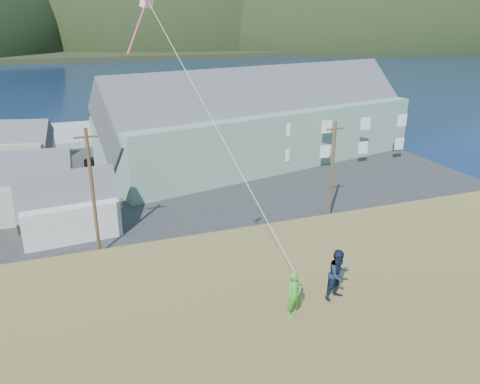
% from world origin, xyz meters
% --- Properties ---
extents(ground, '(900.00, 900.00, 0.00)m').
position_xyz_m(ground, '(0.00, 0.00, 0.00)').
color(ground, '#0A1638').
rests_on(ground, ground).
extents(grass_strip, '(110.00, 8.00, 0.10)m').
position_xyz_m(grass_strip, '(0.00, -2.00, 0.05)').
color(grass_strip, '#4C3D19').
rests_on(grass_strip, ground).
extents(waterfront_lot, '(72.00, 36.00, 0.12)m').
position_xyz_m(waterfront_lot, '(0.00, 17.00, 0.06)').
color(waterfront_lot, '#28282B').
rests_on(waterfront_lot, ground).
extents(wharf, '(26.00, 14.00, 0.90)m').
position_xyz_m(wharf, '(-6.00, 40.00, 0.45)').
color(wharf, gray).
rests_on(wharf, ground).
extents(far_shore, '(900.00, 320.00, 2.00)m').
position_xyz_m(far_shore, '(0.00, 330.00, 1.00)').
color(far_shore, black).
rests_on(far_shore, ground).
extents(far_hills, '(760.00, 265.00, 143.00)m').
position_xyz_m(far_hills, '(35.59, 279.38, 2.00)').
color(far_hills, black).
rests_on(far_hills, ground).
extents(lodge, '(39.13, 18.91, 13.27)m').
position_xyz_m(lodge, '(17.44, 19.28, 5.09)').
color(lodge, slate).
rests_on(lodge, waterfront_lot).
extents(shed_palegreen_near, '(9.54, 6.35, 6.68)m').
position_xyz_m(shed_palegreen_near, '(-8.80, 11.39, 2.52)').
color(shed_palegreen_near, gray).
rests_on(shed_palegreen_near, waterfront_lot).
extents(shed_white, '(7.95, 5.64, 6.01)m').
position_xyz_m(shed_white, '(-4.73, 6.14, 2.32)').
color(shed_white, beige).
rests_on(shed_white, waterfront_lot).
extents(shed_palegreen_far, '(10.37, 7.51, 6.27)m').
position_xyz_m(shed_palegreen_far, '(-10.80, 28.11, 2.41)').
color(shed_palegreen_far, gray).
rests_on(shed_palegreen_far, waterfront_lot).
extents(utility_poles, '(33.84, 0.24, 9.17)m').
position_xyz_m(utility_poles, '(-1.68, 1.50, 4.42)').
color(utility_poles, '#47331E').
rests_on(utility_poles, waterfront_lot).
extents(parked_cars, '(21.66, 11.31, 1.58)m').
position_xyz_m(parked_cars, '(-9.99, 19.87, 0.86)').
color(parked_cars, '#9F220E').
rests_on(parked_cars, waterfront_lot).
extents(kite_flyer_green, '(0.64, 0.53, 1.51)m').
position_xyz_m(kite_flyer_green, '(2.02, -19.02, 7.96)').
color(kite_flyer_green, green).
rests_on(kite_flyer_green, hillside).
extents(kite_flyer_navy, '(0.99, 0.86, 1.75)m').
position_xyz_m(kite_flyer_navy, '(3.82, -18.62, 8.07)').
color(kite_flyer_navy, '#131D34').
rests_on(kite_flyer_navy, hillside).
extents(kite_rig, '(1.92, 4.32, 11.56)m').
position_xyz_m(kite_rig, '(-0.59, -11.34, 16.33)').
color(kite_rig, beige).
rests_on(kite_rig, ground).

